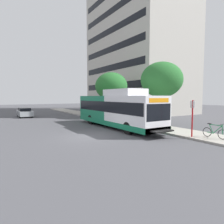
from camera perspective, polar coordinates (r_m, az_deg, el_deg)
The scene contains 10 objects.
ground_plane at distance 22.43m, azimuth -15.18°, elevation -3.32°, with size 120.00×120.00×0.00m, color #4C4C51.
sidewalk_curb at distance 23.60m, azimuth 2.80°, elevation -2.61°, with size 3.00×56.00×0.14m, color #A8A399.
transit_bus at distance 19.00m, azimuth 1.18°, elevation 0.62°, with size 2.58×12.25×3.65m.
bus_stop_sign_pole at distance 14.92m, azimuth 22.24°, elevation -0.97°, with size 0.10×0.36×2.60m.
bicycle_parked at distance 15.32m, azimuth 27.58°, elevation -5.12°, with size 0.52×1.76×1.02m.
street_tree_near_stop at distance 20.09m, azimuth 14.15°, elevation 9.02°, with size 4.06×4.06×6.22m.
street_tree_mid_block at distance 27.56m, azimuth -0.20°, elevation 7.48°, with size 4.48×4.48×6.20m.
parked_car_far_lane at distance 31.74m, azimuth -23.95°, elevation -0.10°, with size 1.80×4.50×1.33m.
apartment_tower_backdrop at distance 42.34m, azimuth 7.44°, elevation 27.29°, with size 12.05×20.23×38.84m.
lattice_comm_tower at distance 55.35m, azimuth -5.35°, elevation 10.54°, with size 1.10×1.10×26.77m.
Camera 1 is at (-6.18, -13.36, 2.98)m, focal length 31.58 mm.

